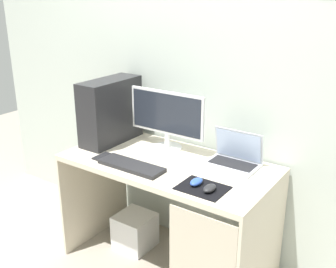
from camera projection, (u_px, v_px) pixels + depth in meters
ground_plane at (168, 263)px, 2.76m from camera, size 8.00×8.00×0.00m
wall_back at (201, 65)px, 2.60m from camera, size 4.00×0.05×2.60m
desk at (169, 186)px, 2.54m from camera, size 1.32×0.66×0.76m
pc_tower at (111, 111)px, 2.77m from camera, size 0.19×0.47×0.44m
monitor at (167, 118)px, 2.63m from camera, size 0.56×0.20×0.39m
laptop at (234, 158)px, 2.44m from camera, size 0.31×0.21×0.21m
keyboard at (131, 166)px, 2.41m from camera, size 0.42×0.14×0.02m
mousepad at (203, 188)px, 2.16m from camera, size 0.26×0.20×0.00m
mouse_left at (196, 182)px, 2.19m from camera, size 0.06×0.10×0.03m
mouse_right at (210, 188)px, 2.12m from camera, size 0.06×0.10×0.03m
cell_phone at (103, 156)px, 2.56m from camera, size 0.07×0.13×0.01m
subwoofer at (135, 231)px, 2.91m from camera, size 0.25×0.25×0.25m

